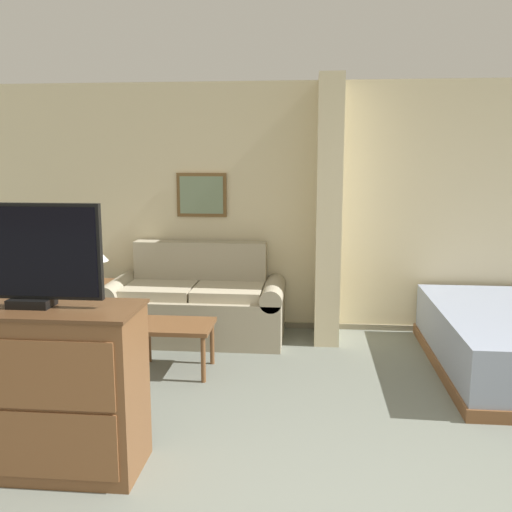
% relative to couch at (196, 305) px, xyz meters
% --- Properties ---
extents(wall_back, '(7.79, 0.16, 2.60)m').
position_rel_couch_xyz_m(wall_back, '(1.52, 0.48, 0.95)').
color(wall_back, beige).
rests_on(wall_back, ground_plane).
extents(wall_partition_pillar, '(0.24, 0.63, 2.60)m').
position_rel_couch_xyz_m(wall_partition_pillar, '(1.33, 0.11, 0.96)').
color(wall_partition_pillar, beige).
rests_on(wall_partition_pillar, ground_plane).
extents(couch, '(1.81, 0.84, 0.95)m').
position_rel_couch_xyz_m(couch, '(0.00, 0.00, 0.00)').
color(couch, tan).
rests_on(couch, ground_plane).
extents(coffee_table, '(0.66, 0.51, 0.43)m').
position_rel_couch_xyz_m(coffee_table, '(0.01, -0.97, 0.03)').
color(coffee_table, brown).
rests_on(coffee_table, ground_plane).
extents(side_table, '(0.39, 0.39, 0.56)m').
position_rel_couch_xyz_m(side_table, '(-1.08, -0.01, 0.11)').
color(side_table, brown).
rests_on(side_table, ground_plane).
extents(table_lamp, '(0.34, 0.34, 0.42)m').
position_rel_couch_xyz_m(table_lamp, '(-1.08, -0.01, 0.51)').
color(table_lamp, tan).
rests_on(table_lamp, side_table).
extents(tv_dresser, '(1.23, 0.50, 0.99)m').
position_rel_couch_xyz_m(tv_dresser, '(-0.42, -2.56, 0.16)').
color(tv_dresser, brown).
rests_on(tv_dresser, ground_plane).
extents(tv, '(0.85, 0.16, 0.59)m').
position_rel_couch_xyz_m(tv, '(-0.42, -2.56, 0.95)').
color(tv, black).
rests_on(tv, tv_dresser).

